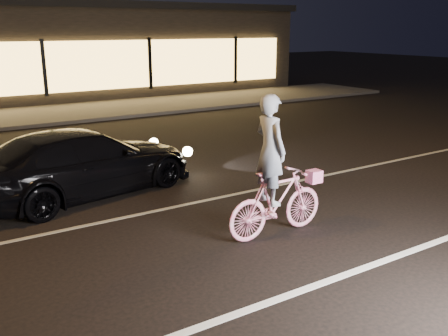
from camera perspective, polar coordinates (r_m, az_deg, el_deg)
ground at (r=7.99m, az=6.98°, el=-7.41°), size 90.00×90.00×0.00m
lane_stripe_near at (r=7.02m, az=14.92°, el=-11.27°), size 60.00×0.12×0.01m
lane_stripe_far at (r=9.50m, az=-0.70°, el=-3.42°), size 60.00×0.10×0.01m
sidewalk at (r=19.46m, az=-18.21°, el=5.94°), size 30.00×4.00×0.12m
storefront at (r=25.06m, az=-22.24°, el=12.42°), size 25.40×8.42×4.20m
cyclist at (r=7.64m, az=5.84°, el=-2.17°), size 1.76×0.61×2.22m
sedan at (r=9.91m, az=-15.69°, el=0.63°), size 4.70×2.71×1.28m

